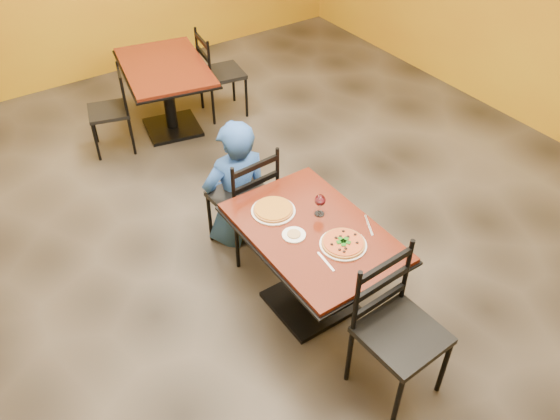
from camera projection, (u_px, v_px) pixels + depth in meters
floor at (273, 264)px, 4.58m from camera, size 7.00×8.00×0.01m
table_main at (312, 251)px, 3.90m from camera, size 0.83×1.23×0.75m
table_second at (167, 83)px, 5.79m from camera, size 1.06×1.37×0.75m
chair_main_near at (402, 336)px, 3.40m from camera, size 0.49×0.49×1.03m
chair_main_far at (242, 197)px, 4.46m from camera, size 0.47×0.47×0.98m
chair_second_left at (108, 112)px, 5.59m from camera, size 0.48×0.48×0.86m
chair_second_right at (222, 73)px, 6.12m from camera, size 0.49×0.49×0.95m
diner at (236, 181)px, 4.51m from camera, size 0.62×0.45×1.11m
plate_main at (343, 245)px, 3.66m from camera, size 0.31×0.31×0.01m
pizza_main at (343, 243)px, 3.65m from camera, size 0.28×0.28×0.02m
plate_far at (273, 211)px, 3.92m from camera, size 0.31×0.31×0.01m
pizza_far at (273, 209)px, 3.91m from camera, size 0.28×0.28×0.02m
side_plate at (294, 235)px, 3.73m from camera, size 0.16×0.16×0.01m
dip at (294, 234)px, 3.73m from camera, size 0.09×0.09×0.01m
wine_glass at (320, 204)px, 3.84m from camera, size 0.08×0.08×0.18m
fork at (326, 262)px, 3.55m from camera, size 0.03×0.19×0.00m
knife at (369, 225)px, 3.81m from camera, size 0.11×0.19×0.00m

